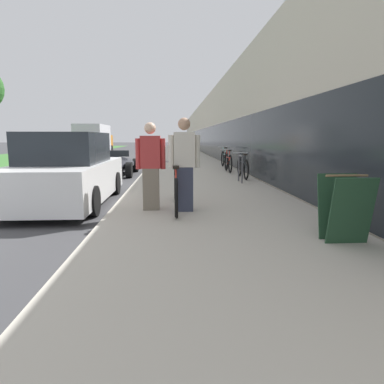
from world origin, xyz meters
TOP-DOWN VIEW (x-y plane):
  - sidewalk_slab at (5.44, 21.00)m, footprint 4.03×70.00m
  - storefront_facade at (12.48, 29.00)m, footprint 10.01×70.00m
  - lawn_strip at (-7.31, 25.00)m, footprint 6.98×70.00m
  - tandem_bicycle at (4.70, 1.60)m, footprint 0.52×2.44m
  - person_rider at (4.86, 1.29)m, footprint 0.59×0.23m
  - person_bystander at (4.22, 1.45)m, footprint 0.56×0.22m
  - bike_rack_hoop at (6.74, 5.44)m, footprint 0.05×0.60m
  - cruiser_bike_nearest at (7.04, 6.54)m, footprint 0.52×1.80m
  - cruiser_bike_middle at (6.88, 8.65)m, footprint 0.52×1.69m
  - cruiser_bike_farthest at (7.05, 10.79)m, footprint 0.52×1.85m
  - sandwich_board_sign at (6.91, -0.75)m, footprint 0.56×0.56m
  - parked_sedan_curbside at (2.26, 2.80)m, footprint 1.88×4.41m
  - vintage_roadster_curbside at (2.21, 9.09)m, footprint 1.76×4.00m
  - moving_truck at (-1.88, 24.11)m, footprint 2.19×6.02m

SIDE VIEW (x-z plane):
  - lawn_strip at x=-7.31m, z-range 0.00..0.03m
  - sidewalk_slab at x=5.44m, z-range 0.00..0.14m
  - vintage_roadster_curbside at x=2.21m, z-range -0.07..0.91m
  - cruiser_bike_nearest at x=7.04m, z-range 0.07..0.93m
  - tandem_bicycle at x=4.70m, z-range 0.07..0.95m
  - cruiser_bike_middle at x=6.88m, z-range 0.06..0.97m
  - cruiser_bike_farthest at x=7.05m, z-range 0.06..1.01m
  - sandwich_board_sign at x=6.91m, z-range 0.14..1.04m
  - bike_rack_hoop at x=6.74m, z-range 0.23..1.07m
  - parked_sedan_curbside at x=2.26m, z-range -0.08..1.54m
  - person_bystander at x=4.22m, z-range 0.14..1.80m
  - person_rider at x=4.86m, z-range 0.14..1.87m
  - moving_truck at x=-1.88m, z-range 0.02..2.58m
  - storefront_facade at x=12.48m, z-range 0.00..4.91m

